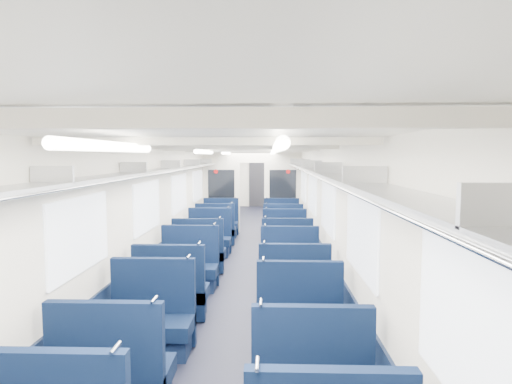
% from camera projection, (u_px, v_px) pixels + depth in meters
% --- Properties ---
extents(floor, '(2.80, 18.00, 0.01)m').
position_uv_depth(floor, '(247.00, 254.00, 9.43)').
color(floor, black).
rests_on(floor, ground).
extents(ceiling, '(2.80, 18.00, 0.01)m').
position_uv_depth(ceiling, '(247.00, 149.00, 9.23)').
color(ceiling, white).
rests_on(ceiling, wall_left).
extents(wall_left, '(0.02, 18.00, 2.35)m').
position_uv_depth(wall_left, '(184.00, 202.00, 9.37)').
color(wall_left, silver).
rests_on(wall_left, floor).
extents(dado_left, '(0.03, 17.90, 0.70)m').
position_uv_depth(dado_left, '(185.00, 238.00, 9.44)').
color(dado_left, black).
rests_on(dado_left, floor).
extents(wall_right, '(0.02, 18.00, 2.35)m').
position_uv_depth(wall_right, '(310.00, 202.00, 9.29)').
color(wall_right, silver).
rests_on(wall_right, floor).
extents(dado_right, '(0.03, 17.90, 0.70)m').
position_uv_depth(dado_right, '(309.00, 239.00, 9.36)').
color(dado_right, black).
rests_on(dado_right, floor).
extents(wall_far, '(2.80, 0.02, 2.35)m').
position_uv_depth(wall_far, '(258.00, 179.00, 18.29)').
color(wall_far, silver).
rests_on(wall_far, floor).
extents(luggage_rack_left, '(0.36, 17.40, 0.18)m').
position_uv_depth(luggage_rack_left, '(192.00, 166.00, 9.30)').
color(luggage_rack_left, '#B2B5BA').
rests_on(luggage_rack_left, wall_left).
extents(luggage_rack_right, '(0.36, 17.40, 0.18)m').
position_uv_depth(luggage_rack_right, '(302.00, 166.00, 9.22)').
color(luggage_rack_right, '#B2B5BA').
rests_on(luggage_rack_right, wall_right).
extents(windows, '(2.78, 15.60, 0.75)m').
position_uv_depth(windows, '(246.00, 193.00, 8.85)').
color(windows, white).
rests_on(windows, wall_left).
extents(ceiling_fittings, '(2.70, 16.06, 0.11)m').
position_uv_depth(ceiling_fittings, '(246.00, 151.00, 8.98)').
color(ceiling_fittings, silver).
rests_on(ceiling_fittings, ceiling).
extents(end_door, '(0.75, 0.06, 2.00)m').
position_uv_depth(end_door, '(258.00, 183.00, 18.25)').
color(end_door, black).
rests_on(end_door, floor).
extents(bulkhead, '(2.80, 0.10, 2.35)m').
position_uv_depth(bulkhead, '(252.00, 190.00, 12.05)').
color(bulkhead, silver).
rests_on(bulkhead, floor).
extents(seat_4, '(0.96, 0.53, 1.07)m').
position_uv_depth(seat_4, '(112.00, 378.00, 3.55)').
color(seat_4, '#0B1A38').
rests_on(seat_4, floor).
extents(seat_5, '(0.96, 0.53, 1.07)m').
position_uv_depth(seat_5, '(310.00, 384.00, 3.46)').
color(seat_5, '#0B1A38').
rests_on(seat_5, floor).
extents(seat_6, '(0.96, 0.53, 1.07)m').
position_uv_depth(seat_6, '(151.00, 323.00, 4.72)').
color(seat_6, '#0B1A38').
rests_on(seat_6, floor).
extents(seat_7, '(0.96, 0.53, 1.07)m').
position_uv_depth(seat_7, '(300.00, 328.00, 4.58)').
color(seat_7, '#0B1A38').
rests_on(seat_7, floor).
extents(seat_8, '(0.96, 0.53, 1.07)m').
position_uv_depth(seat_8, '(171.00, 294.00, 5.70)').
color(seat_8, '#0B1A38').
rests_on(seat_8, floor).
extents(seat_9, '(0.96, 0.53, 1.07)m').
position_uv_depth(seat_9, '(294.00, 293.00, 5.76)').
color(seat_9, '#0B1A38').
rests_on(seat_9, floor).
extents(seat_10, '(0.96, 0.53, 1.07)m').
position_uv_depth(seat_10, '(189.00, 269.00, 6.97)').
color(seat_10, '#0B1A38').
rests_on(seat_10, floor).
extents(seat_11, '(0.96, 0.53, 1.07)m').
position_uv_depth(seat_11, '(290.00, 271.00, 6.88)').
color(seat_11, '#0B1A38').
rests_on(seat_11, floor).
extents(seat_12, '(0.96, 0.53, 1.07)m').
position_uv_depth(seat_12, '(199.00, 255.00, 7.98)').
color(seat_12, '#0B1A38').
rests_on(seat_12, floor).
extents(seat_13, '(0.96, 0.53, 1.07)m').
position_uv_depth(seat_13, '(287.00, 254.00, 8.03)').
color(seat_13, '#0B1A38').
rests_on(seat_13, floor).
extents(seat_14, '(0.96, 0.53, 1.07)m').
position_uv_depth(seat_14, '(209.00, 241.00, 9.31)').
color(seat_14, '#0B1A38').
rests_on(seat_14, floor).
extents(seat_15, '(0.96, 0.53, 1.07)m').
position_uv_depth(seat_15, '(285.00, 242.00, 9.14)').
color(seat_15, '#0B1A38').
rests_on(seat_15, floor).
extents(seat_16, '(0.96, 0.53, 1.07)m').
position_uv_depth(seat_16, '(216.00, 231.00, 10.44)').
color(seat_16, '#0B1A38').
rests_on(seat_16, floor).
extents(seat_17, '(0.96, 0.53, 1.07)m').
position_uv_depth(seat_17, '(283.00, 232.00, 10.34)').
color(seat_17, '#0B1A38').
rests_on(seat_17, floor).
extents(seat_18, '(0.96, 0.53, 1.07)m').
position_uv_depth(seat_18, '(221.00, 225.00, 11.48)').
color(seat_18, '#0B1A38').
rests_on(seat_18, floor).
extents(seat_19, '(0.96, 0.53, 1.07)m').
position_uv_depth(seat_19, '(282.00, 225.00, 11.45)').
color(seat_19, '#0B1A38').
rests_on(seat_19, floor).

